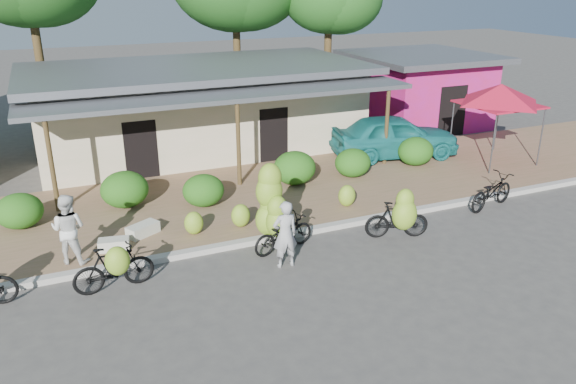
% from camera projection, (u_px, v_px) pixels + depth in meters
% --- Properties ---
extents(ground, '(100.00, 100.00, 0.00)m').
position_uv_depth(ground, '(323.00, 270.00, 13.36)').
color(ground, '#454240').
rests_on(ground, ground).
extents(sidewalk, '(60.00, 6.00, 0.12)m').
position_uv_depth(sidewalk, '(251.00, 197.00, 17.62)').
color(sidewalk, '#8E644C').
rests_on(sidewalk, ground).
extents(curb, '(60.00, 0.25, 0.15)m').
position_uv_depth(curb, '(289.00, 234.00, 15.05)').
color(curb, '#A8A399').
rests_on(curb, ground).
extents(shop_main, '(13.00, 8.50, 3.35)m').
position_uv_depth(shop_main, '(199.00, 107.00, 22.10)').
color(shop_main, beige).
rests_on(shop_main, ground).
extents(shop_pink, '(6.00, 6.00, 3.25)m').
position_uv_depth(shop_pink, '(419.00, 88.00, 26.06)').
color(shop_pink, '#B21B81').
rests_on(shop_pink, ground).
extents(hedge_0, '(1.25, 1.12, 0.97)m').
position_uv_depth(hedge_0, '(19.00, 211.00, 15.19)').
color(hedge_0, '#175713').
rests_on(hedge_0, sidewalk).
extents(hedge_1, '(1.40, 1.26, 1.09)m').
position_uv_depth(hedge_1, '(125.00, 189.00, 16.56)').
color(hedge_1, '#175713').
rests_on(hedge_1, sidewalk).
extents(hedge_2, '(1.24, 1.12, 0.97)m').
position_uv_depth(hedge_2, '(203.00, 190.00, 16.65)').
color(hedge_2, '#175713').
rests_on(hedge_2, sidewalk).
extents(hedge_3, '(1.41, 1.27, 1.10)m').
position_uv_depth(hedge_3, '(295.00, 168.00, 18.39)').
color(hedge_3, '#175713').
rests_on(hedge_3, sidewalk).
extents(hedge_4, '(1.25, 1.12, 0.97)m').
position_uv_depth(hedge_4, '(353.00, 163.00, 19.10)').
color(hedge_4, '#175713').
rests_on(hedge_4, sidewalk).
extents(hedge_5, '(1.31, 1.18, 1.02)m').
position_uv_depth(hedge_5, '(416.00, 151.00, 20.28)').
color(hedge_5, '#175713').
rests_on(hedge_5, sidewalk).
extents(red_canopy, '(3.50, 3.50, 2.86)m').
position_uv_depth(red_canopy, '(500.00, 94.00, 20.01)').
color(red_canopy, '#59595E').
rests_on(red_canopy, sidewalk).
extents(bike_left, '(1.81, 1.18, 1.34)m').
position_uv_depth(bike_left, '(114.00, 267.00, 12.28)').
color(bike_left, black).
rests_on(bike_left, ground).
extents(bike_center, '(1.87, 1.34, 2.19)m').
position_uv_depth(bike_center, '(276.00, 215.00, 14.26)').
color(bike_center, black).
rests_on(bike_center, ground).
extents(bike_right, '(1.77, 1.41, 1.61)m').
position_uv_depth(bike_right, '(399.00, 217.00, 14.62)').
color(bike_right, black).
rests_on(bike_right, ground).
extents(bike_far_right, '(2.08, 1.19, 1.03)m').
position_uv_depth(bike_far_right, '(492.00, 192.00, 16.79)').
color(bike_far_right, black).
rests_on(bike_far_right, ground).
extents(loose_banana_a, '(0.51, 0.43, 0.64)m').
position_uv_depth(loose_banana_a, '(194.00, 223.00, 14.86)').
color(loose_banana_a, '#A0BD2F').
rests_on(loose_banana_a, sidewalk).
extents(loose_banana_b, '(0.52, 0.44, 0.65)m').
position_uv_depth(loose_banana_b, '(241.00, 215.00, 15.30)').
color(loose_banana_b, '#A0BD2F').
rests_on(loose_banana_b, sidewalk).
extents(loose_banana_c, '(0.53, 0.45, 0.66)m').
position_uv_depth(loose_banana_c, '(347.00, 196.00, 16.67)').
color(loose_banana_c, '#A0BD2F').
rests_on(loose_banana_c, sidewalk).
extents(sack_near, '(0.94, 0.77, 0.30)m').
position_uv_depth(sack_near, '(143.00, 230.00, 14.87)').
color(sack_near, beige).
rests_on(sack_near, sidewalk).
extents(sack_far, '(0.81, 0.51, 0.28)m').
position_uv_depth(sack_far, '(114.00, 244.00, 14.08)').
color(sack_far, beige).
rests_on(sack_far, sidewalk).
extents(vendor, '(0.62, 0.41, 1.69)m').
position_uv_depth(vendor, '(285.00, 234.00, 13.27)').
color(vendor, '#9B9B9B').
rests_on(vendor, ground).
extents(bystander, '(1.05, 0.98, 1.72)m').
position_uv_depth(bystander, '(68.00, 229.00, 13.22)').
color(bystander, silver).
rests_on(bystander, sidewalk).
extents(teal_van, '(5.05, 2.80, 1.62)m').
position_uv_depth(teal_van, '(395.00, 136.00, 21.09)').
color(teal_van, '#197070').
rests_on(teal_van, sidewalk).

